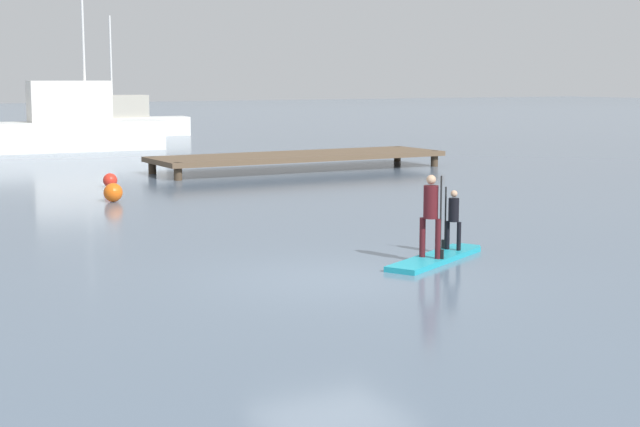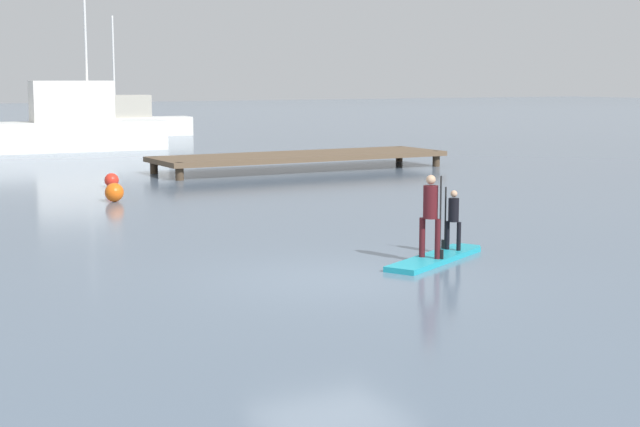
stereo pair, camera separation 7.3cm
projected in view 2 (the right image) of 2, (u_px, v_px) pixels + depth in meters
ground_plane at (332, 280)px, 16.18m from camera, size 240.00×240.00×0.00m
paddleboard_near at (437, 258)px, 17.92m from camera, size 2.90×1.87×0.10m
paddler_adult at (431, 211)px, 17.55m from camera, size 0.37×0.45×1.55m
paddler_child_solo at (453, 216)px, 18.41m from camera, size 0.28×0.37×1.22m
fishing_boat_white_large at (70, 126)px, 44.51m from camera, size 8.98×2.58×7.40m
trawler_grey_distant at (131, 120)px, 55.99m from camera, size 6.84×2.23×6.96m
floating_dock at (301, 156)px, 35.57m from camera, size 11.14×3.19×0.60m
mooring_buoy_near at (112, 180)px, 29.92m from camera, size 0.45×0.45×0.45m
mooring_buoy_mid at (114, 192)px, 26.44m from camera, size 0.52×0.52×0.52m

